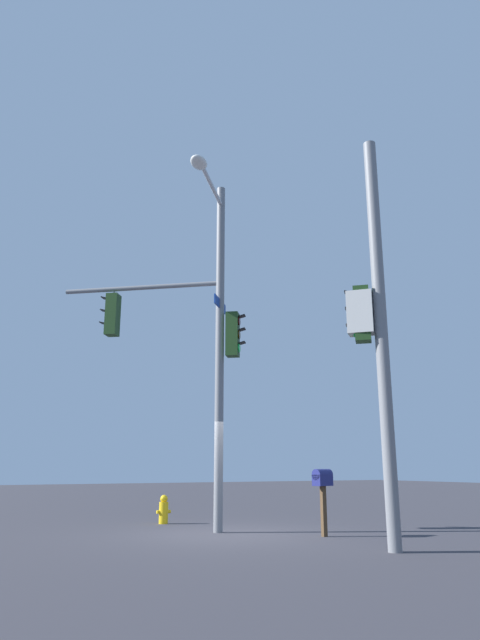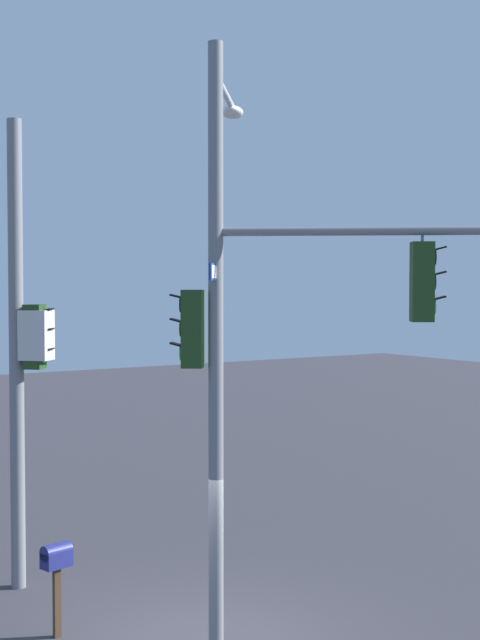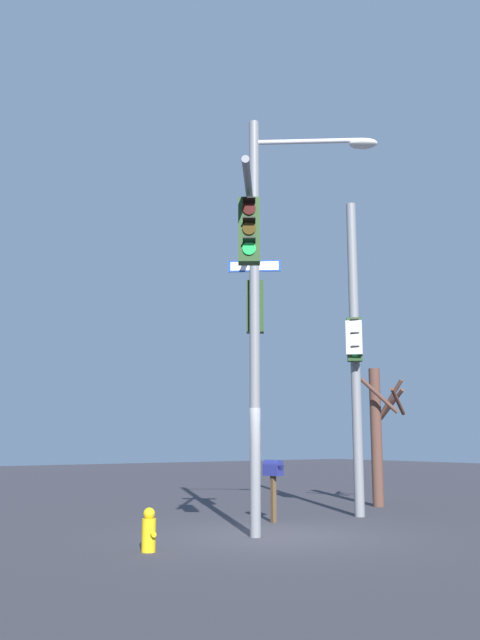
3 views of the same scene
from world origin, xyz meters
TOP-DOWN VIEW (x-y plane):
  - main_signal_pole_assembly at (0.51, -0.65)m, footprint 3.89×4.84m
  - secondary_pole_assembly at (-1.32, 3.75)m, footprint 0.70×0.72m
  - mailbox at (-1.72, 1.37)m, footprint 0.48×0.33m

SIDE VIEW (x-z plane):
  - mailbox at x=-1.72m, z-range 0.40..1.81m
  - secondary_pole_assembly at x=-1.32m, z-range 0.13..8.19m
  - main_signal_pole_assembly at x=0.51m, z-range 0.67..9.30m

